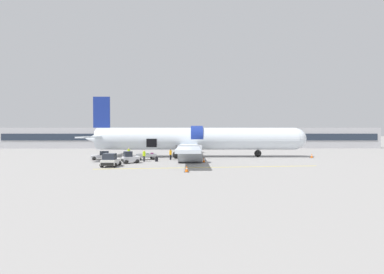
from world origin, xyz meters
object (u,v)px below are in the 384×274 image
Objects in this scene: baggage_cart_loading at (147,157)px; airplane at (194,139)px; ground_crew_loader_b at (129,153)px; ground_crew_driver at (144,155)px; ground_crew_loader_a at (171,154)px; baggage_tug_mid at (110,161)px; baggage_tug_rear at (102,156)px; suitcase_on_tarmac_upright at (157,159)px; baggage_tug_lead at (130,158)px.

airplane is at bearing 31.32° from baggage_cart_loading.
ground_crew_loader_b is 5.03m from ground_crew_driver.
ground_crew_loader_b is (-6.82, 1.38, 0.05)m from ground_crew_loader_a.
baggage_tug_mid is 10.49m from ground_crew_loader_a.
ground_crew_loader_b is at bearing 15.57° from baggage_tug_rear.
ground_crew_driver is at bearing -51.02° from ground_crew_loader_b.
ground_crew_loader_b reaches higher than suitcase_on_tarmac_upright.
ground_crew_driver is at bearing -89.33° from baggage_cart_loading.
baggage_tug_rear is 9.34m from suitcase_on_tarmac_upright.
ground_crew_loader_a is 3.13m from suitcase_on_tarmac_upright.
baggage_tug_lead is at bearing 65.64° from baggage_tug_mid.
ground_crew_driver is at bearing -21.52° from baggage_tug_rear.
baggage_tug_mid is at bearing -120.49° from ground_crew_driver.
suitcase_on_tarmac_upright is (4.99, 5.48, -0.40)m from baggage_tug_mid.
baggage_tug_mid is at bearing -90.18° from ground_crew_loader_b.
baggage_tug_lead is 1.54× the size of ground_crew_driver.
baggage_cart_loading is at bearing -148.68° from airplane.
baggage_cart_loading is 5.12× the size of suitcase_on_tarmac_upright.
baggage_cart_loading is (-7.40, -4.50, -2.54)m from airplane.
airplane reaches higher than baggage_tug_rear.
ground_crew_driver is 2.28× the size of suitcase_on_tarmac_upright.
baggage_cart_loading reaches higher than suitcase_on_tarmac_upright.
ground_crew_loader_a is 6.96m from ground_crew_loader_b.
ground_crew_driver is (7.12, -2.81, 0.32)m from baggage_tug_rear.
ground_crew_loader_b reaches higher than ground_crew_driver.
baggage_tug_lead is 2.49m from ground_crew_driver.
airplane is at bearing 50.86° from ground_crew_loader_a.
baggage_tug_rear is 10.78m from ground_crew_loader_a.
suitcase_on_tarmac_upright is (1.80, 0.06, -0.58)m from ground_crew_driver.
ground_crew_driver reaches higher than baggage_tug_lead.
baggage_tug_rear is 4.39× the size of suitcase_on_tarmac_upright.
suitcase_on_tarmac_upright is (3.40, 1.95, -0.36)m from baggage_tug_lead.
baggage_tug_mid is at bearing -130.16° from airplane.
ground_crew_driver is (3.19, 5.42, 0.18)m from baggage_tug_mid.
baggage_tug_rear is at bearing 178.23° from baggage_cart_loading.
ground_crew_loader_a is at bearing 34.68° from ground_crew_driver.
baggage_tug_mid is at bearing -130.74° from ground_crew_loader_a.
airplane is at bearing 16.47° from baggage_tug_rear.
baggage_tug_rear reaches higher than suitcase_on_tarmac_upright.
suitcase_on_tarmac_upright is at bearing -37.78° from ground_crew_loader_b.
baggage_tug_rear is at bearing 158.48° from ground_crew_driver.
ground_crew_loader_b is at bearing 89.82° from baggage_tug_mid.
airplane is 11.20m from ground_crew_loader_b.
baggage_tug_lead is 1.58× the size of ground_crew_loader_a.
airplane is 15.30m from baggage_tug_rear.
baggage_cart_loading is at bearing 125.95° from suitcase_on_tarmac_upright.
baggage_tug_lead is at bearing -40.41° from baggage_tug_rear.
baggage_tug_lead is 6.02m from ground_crew_loader_b.
baggage_tug_rear is at bearing 178.52° from ground_crew_loader_a.
baggage_tug_mid reaches higher than baggage_cart_loading.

